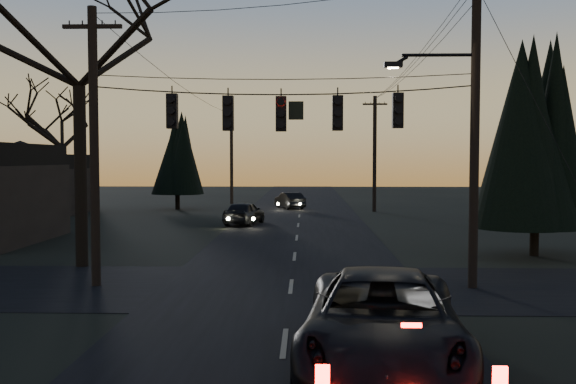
{
  "coord_description": "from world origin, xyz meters",
  "views": [
    {
      "loc": [
        0.45,
        -9.37,
        3.92
      ],
      "look_at": [
        -0.05,
        8.42,
        2.99
      ],
      "focal_mm": 40.0,
      "sensor_mm": 36.0,
      "label": 1
    }
  ],
  "objects_px": {
    "utility_pole_left": "(96,286)",
    "utility_pole_far_l": "(232,204)",
    "utility_pole_far_r": "(374,212)",
    "bare_tree_left": "(78,12)",
    "suv_near": "(383,322)",
    "evergreen_right": "(536,143)",
    "sedan_oncoming_a": "(244,213)",
    "utility_pole_right": "(472,288)",
    "sedan_oncoming_b": "(290,201)"
  },
  "relations": [
    {
      "from": "utility_pole_right",
      "to": "bare_tree_left",
      "type": "height_order",
      "value": "bare_tree_left"
    },
    {
      "from": "utility_pole_far_l",
      "to": "bare_tree_left",
      "type": "bearing_deg",
      "value": -92.97
    },
    {
      "from": "utility_pole_far_l",
      "to": "evergreen_right",
      "type": "xyz_separation_m",
      "value": [
        15.66,
        -29.43,
        4.53
      ]
    },
    {
      "from": "utility_pole_left",
      "to": "sedan_oncoming_a",
      "type": "height_order",
      "value": "utility_pole_left"
    },
    {
      "from": "utility_pole_left",
      "to": "bare_tree_left",
      "type": "distance_m",
      "value": 9.92
    },
    {
      "from": "utility_pole_far_l",
      "to": "evergreen_right",
      "type": "height_order",
      "value": "evergreen_right"
    },
    {
      "from": "evergreen_right",
      "to": "suv_near",
      "type": "height_order",
      "value": "evergreen_right"
    },
    {
      "from": "utility_pole_left",
      "to": "evergreen_right",
      "type": "xyz_separation_m",
      "value": [
        15.66,
        6.57,
        4.53
      ]
    },
    {
      "from": "bare_tree_left",
      "to": "utility_pole_far_r",
      "type": "bearing_deg",
      "value": 61.7
    },
    {
      "from": "utility_pole_left",
      "to": "sedan_oncoming_b",
      "type": "relative_size",
      "value": 2.23
    },
    {
      "from": "utility_pole_left",
      "to": "sedan_oncoming_a",
      "type": "relative_size",
      "value": 2.07
    },
    {
      "from": "sedan_oncoming_a",
      "to": "utility_pole_far_l",
      "type": "bearing_deg",
      "value": -69.45
    },
    {
      "from": "evergreen_right",
      "to": "sedan_oncoming_a",
      "type": "xyz_separation_m",
      "value": [
        -12.86,
        11.71,
        -3.83
      ]
    },
    {
      "from": "bare_tree_left",
      "to": "sedan_oncoming_a",
      "type": "relative_size",
      "value": 3.18
    },
    {
      "from": "sedan_oncoming_a",
      "to": "utility_pole_right",
      "type": "bearing_deg",
      "value": 127.01
    },
    {
      "from": "suv_near",
      "to": "utility_pole_left",
      "type": "bearing_deg",
      "value": 142.0
    },
    {
      "from": "bare_tree_left",
      "to": "sedan_oncoming_b",
      "type": "bearing_deg",
      "value": 75.81
    },
    {
      "from": "utility_pole_far_r",
      "to": "bare_tree_left",
      "type": "distance_m",
      "value": 29.27
    },
    {
      "from": "utility_pole_far_l",
      "to": "utility_pole_far_r",
      "type": "bearing_deg",
      "value": -34.82
    },
    {
      "from": "utility_pole_far_l",
      "to": "sedan_oncoming_b",
      "type": "height_order",
      "value": "utility_pole_far_l"
    },
    {
      "from": "sedan_oncoming_a",
      "to": "utility_pole_far_r",
      "type": "bearing_deg",
      "value": -120.28
    },
    {
      "from": "bare_tree_left",
      "to": "evergreen_right",
      "type": "relative_size",
      "value": 1.66
    },
    {
      "from": "suv_near",
      "to": "sedan_oncoming_a",
      "type": "bearing_deg",
      "value": 106.91
    },
    {
      "from": "sedan_oncoming_b",
      "to": "bare_tree_left",
      "type": "bearing_deg",
      "value": 54.54
    },
    {
      "from": "utility_pole_left",
      "to": "utility_pole_far_l",
      "type": "xyz_separation_m",
      "value": [
        0.0,
        36.0,
        0.0
      ]
    },
    {
      "from": "utility_pole_far_l",
      "to": "suv_near",
      "type": "bearing_deg",
      "value": -79.74
    },
    {
      "from": "utility_pole_far_r",
      "to": "evergreen_right",
      "type": "relative_size",
      "value": 1.08
    },
    {
      "from": "utility_pole_far_l",
      "to": "suv_near",
      "type": "relative_size",
      "value": 1.27
    },
    {
      "from": "utility_pole_far_r",
      "to": "evergreen_right",
      "type": "distance_m",
      "value": 22.29
    },
    {
      "from": "evergreen_right",
      "to": "utility_pole_left",
      "type": "bearing_deg",
      "value": -157.23
    },
    {
      "from": "utility_pole_left",
      "to": "utility_pole_far_l",
      "type": "distance_m",
      "value": 36.0
    },
    {
      "from": "utility_pole_right",
      "to": "sedan_oncoming_b",
      "type": "relative_size",
      "value": 2.62
    },
    {
      "from": "bare_tree_left",
      "to": "sedan_oncoming_b",
      "type": "xyz_separation_m",
      "value": [
        6.86,
        27.12,
        -8.49
      ]
    },
    {
      "from": "bare_tree_left",
      "to": "suv_near",
      "type": "xyz_separation_m",
      "value": [
        9.57,
        -11.07,
        -8.24
      ]
    },
    {
      "from": "utility_pole_left",
      "to": "bare_tree_left",
      "type": "relative_size",
      "value": 0.65
    },
    {
      "from": "utility_pole_far_l",
      "to": "sedan_oncoming_b",
      "type": "relative_size",
      "value": 2.1
    },
    {
      "from": "utility_pole_left",
      "to": "suv_near",
      "type": "distance_m",
      "value": 10.95
    },
    {
      "from": "sedan_oncoming_b",
      "to": "utility_pole_right",
      "type": "bearing_deg",
      "value": 80.4
    },
    {
      "from": "utility_pole_far_r",
      "to": "bare_tree_left",
      "type": "bearing_deg",
      "value": -118.3
    },
    {
      "from": "utility_pole_right",
      "to": "suv_near",
      "type": "height_order",
      "value": "utility_pole_right"
    },
    {
      "from": "utility_pole_left",
      "to": "sedan_oncoming_a",
      "type": "bearing_deg",
      "value": 81.29
    },
    {
      "from": "utility_pole_right",
      "to": "utility_pole_far_l",
      "type": "bearing_deg",
      "value": 107.72
    },
    {
      "from": "utility_pole_left",
      "to": "sedan_oncoming_a",
      "type": "distance_m",
      "value": 18.51
    },
    {
      "from": "utility_pole_far_l",
      "to": "utility_pole_right",
      "type": "bearing_deg",
      "value": -72.28
    },
    {
      "from": "utility_pole_far_r",
      "to": "sedan_oncoming_a",
      "type": "height_order",
      "value": "utility_pole_far_r"
    },
    {
      "from": "utility_pole_far_l",
      "to": "sedan_oncoming_a",
      "type": "xyz_separation_m",
      "value": [
        2.8,
        -17.71,
        0.7
      ]
    },
    {
      "from": "utility_pole_left",
      "to": "sedan_oncoming_b",
      "type": "distance_m",
      "value": 31.08
    },
    {
      "from": "bare_tree_left",
      "to": "sedan_oncoming_a",
      "type": "height_order",
      "value": "bare_tree_left"
    },
    {
      "from": "suv_near",
      "to": "sedan_oncoming_a",
      "type": "xyz_separation_m",
      "value": [
        -5.08,
        25.84,
        -0.18
      ]
    },
    {
      "from": "utility_pole_far_r",
      "to": "utility_pole_far_l",
      "type": "bearing_deg",
      "value": 145.18
    }
  ]
}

